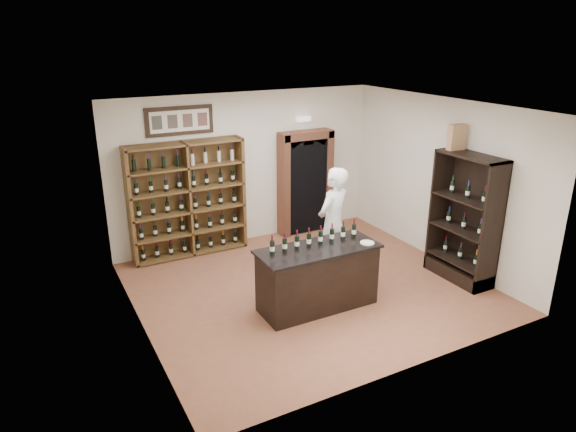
{
  "coord_description": "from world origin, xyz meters",
  "views": [
    {
      "loc": [
        -3.94,
        -6.65,
        4.06
      ],
      "look_at": [
        -0.24,
        0.3,
        1.23
      ],
      "focal_mm": 32.0,
      "sensor_mm": 36.0,
      "label": 1
    }
  ],
  "objects_px": {
    "wine_shelf": "(187,199)",
    "shopkeeper": "(333,223)",
    "side_cabinet": "(464,237)",
    "wine_crate": "(457,137)",
    "counter_bottle_0": "(272,248)",
    "tasting_counter": "(318,278)"
  },
  "relations": [
    {
      "from": "shopkeeper",
      "to": "counter_bottle_0",
      "type": "bearing_deg",
      "value": 0.78
    },
    {
      "from": "tasting_counter",
      "to": "shopkeeper",
      "type": "bearing_deg",
      "value": 46.02
    },
    {
      "from": "shopkeeper",
      "to": "wine_crate",
      "type": "bearing_deg",
      "value": 135.03
    },
    {
      "from": "side_cabinet",
      "to": "tasting_counter",
      "type": "bearing_deg",
      "value": 173.72
    },
    {
      "from": "tasting_counter",
      "to": "wine_crate",
      "type": "height_order",
      "value": "wine_crate"
    },
    {
      "from": "wine_shelf",
      "to": "counter_bottle_0",
      "type": "bearing_deg",
      "value": -82.34
    },
    {
      "from": "tasting_counter",
      "to": "wine_crate",
      "type": "distance_m",
      "value": 3.33
    },
    {
      "from": "side_cabinet",
      "to": "wine_crate",
      "type": "bearing_deg",
      "value": 91.55
    },
    {
      "from": "tasting_counter",
      "to": "wine_crate",
      "type": "relative_size",
      "value": 4.39
    },
    {
      "from": "wine_shelf",
      "to": "shopkeeper",
      "type": "bearing_deg",
      "value": -48.24
    },
    {
      "from": "shopkeeper",
      "to": "wine_crate",
      "type": "distance_m",
      "value": 2.51
    },
    {
      "from": "counter_bottle_0",
      "to": "side_cabinet",
      "type": "xyz_separation_m",
      "value": [
        3.44,
        -0.41,
        -0.35
      ]
    },
    {
      "from": "tasting_counter",
      "to": "counter_bottle_0",
      "type": "distance_m",
      "value": 0.95
    },
    {
      "from": "wine_shelf",
      "to": "side_cabinet",
      "type": "bearing_deg",
      "value": -40.21
    },
    {
      "from": "wine_crate",
      "to": "wine_shelf",
      "type": "bearing_deg",
      "value": 147.94
    },
    {
      "from": "wine_shelf",
      "to": "tasting_counter",
      "type": "relative_size",
      "value": 1.17
    },
    {
      "from": "tasting_counter",
      "to": "side_cabinet",
      "type": "height_order",
      "value": "side_cabinet"
    },
    {
      "from": "wine_shelf",
      "to": "side_cabinet",
      "type": "relative_size",
      "value": 1.0
    },
    {
      "from": "wine_shelf",
      "to": "shopkeeper",
      "type": "xyz_separation_m",
      "value": [
        1.89,
        -2.12,
        -0.12
      ]
    },
    {
      "from": "side_cabinet",
      "to": "shopkeeper",
      "type": "bearing_deg",
      "value": 150.01
    },
    {
      "from": "tasting_counter",
      "to": "wine_crate",
      "type": "bearing_deg",
      "value": 2.02
    },
    {
      "from": "counter_bottle_0",
      "to": "shopkeeper",
      "type": "height_order",
      "value": "shopkeeper"
    }
  ]
}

